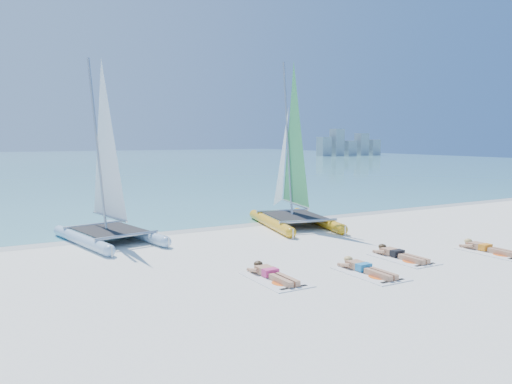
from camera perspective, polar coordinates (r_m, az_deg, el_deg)
ground at (r=14.21m, az=5.90°, el=-7.25°), size 140.00×140.00×0.00m
sea at (r=74.73m, az=-23.51°, el=3.16°), size 140.00×115.00×0.01m
wet_sand_strip at (r=18.86m, az=-3.89°, el=-3.88°), size 140.00×1.40×0.01m
distant_skyline at (r=95.81m, az=10.50°, el=5.28°), size 14.00×2.00×5.00m
catamaran_blue at (r=16.55m, az=-16.72°, el=0.82°), size 2.93×4.79×6.11m
catamaran_yellow at (r=19.04m, az=3.92°, el=2.36°), size 3.23×5.20×6.44m
towel_a at (r=11.82m, az=2.25°, el=-9.96°), size 1.00×1.85×0.02m
sunbather_a at (r=11.95m, az=1.76°, el=-9.24°), size 0.37×1.73×0.26m
towel_b at (r=12.60m, az=12.90°, el=-9.09°), size 1.00×1.85×0.02m
sunbather_b at (r=12.71m, az=12.32°, el=-8.43°), size 0.37×1.73×0.26m
towel_c at (r=14.31m, az=16.49°, el=-7.35°), size 1.00×1.85×0.02m
sunbather_c at (r=14.41m, az=15.95°, el=-6.79°), size 0.37×1.73×0.26m
towel_d at (r=16.00m, az=25.39°, el=-6.27°), size 1.00×1.85×0.02m
sunbather_d at (r=16.08m, az=24.85°, el=-5.78°), size 0.37×1.73×0.26m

